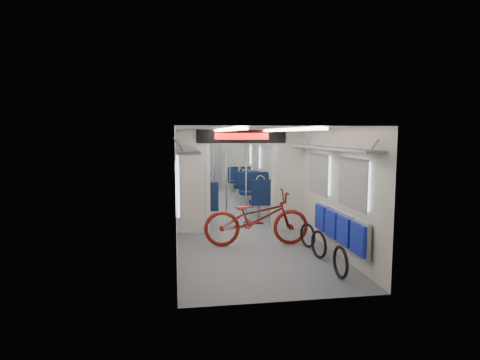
% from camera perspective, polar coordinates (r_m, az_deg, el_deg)
% --- Properties ---
extents(carriage, '(12.00, 12.02, 2.31)m').
position_cam_1_polar(carriage, '(10.76, -1.32, 2.82)').
color(carriage, '#515456').
rests_on(carriage, ground).
extents(bicycle, '(2.11, 0.81, 1.09)m').
position_cam_1_polar(bicycle, '(7.96, 2.37, -5.43)').
color(bicycle, maroon).
rests_on(bicycle, ground).
extents(flip_bench, '(0.12, 2.15, 0.57)m').
position_cam_1_polar(flip_bench, '(7.26, 13.90, -6.52)').
color(flip_bench, gray).
rests_on(flip_bench, carriage).
extents(bike_hoop_a, '(0.06, 0.51, 0.51)m').
position_cam_1_polar(bike_hoop_a, '(6.42, 14.10, -11.48)').
color(bike_hoop_a, black).
rests_on(bike_hoop_a, ground).
extents(bike_hoop_b, '(0.14, 0.51, 0.51)m').
position_cam_1_polar(bike_hoop_b, '(7.33, 11.13, -9.16)').
color(bike_hoop_b, black).
rests_on(bike_hoop_b, ground).
extents(bike_hoop_c, '(0.19, 0.47, 0.48)m').
position_cam_1_polar(bike_hoop_c, '(7.97, 9.59, -7.94)').
color(bike_hoop_c, black).
rests_on(bike_hoop_c, ground).
extents(seat_bay_near_left, '(0.96, 2.30, 1.17)m').
position_cam_1_polar(seat_bay_near_left, '(10.76, -6.23, -2.20)').
color(seat_bay_near_left, '#0B1633').
rests_on(seat_bay_near_left, ground).
extents(seat_bay_near_right, '(0.94, 2.21, 1.14)m').
position_cam_1_polar(seat_bay_near_right, '(11.51, 2.98, -1.65)').
color(seat_bay_near_right, '#0B1633').
rests_on(seat_bay_near_right, ground).
extents(seat_bay_far_left, '(0.96, 2.31, 1.17)m').
position_cam_1_polar(seat_bay_far_left, '(14.53, -6.95, 0.06)').
color(seat_bay_far_left, '#0B1633').
rests_on(seat_bay_far_left, ground).
extents(seat_bay_far_right, '(0.88, 1.94, 1.06)m').
position_cam_1_polar(seat_bay_far_right, '(14.55, 0.45, -0.08)').
color(seat_bay_far_right, '#0B1633').
rests_on(seat_bay_far_right, ground).
extents(stanchion_near_left, '(0.04, 0.04, 2.30)m').
position_cam_1_polar(stanchion_near_left, '(9.83, -1.92, 0.41)').
color(stanchion_near_left, silver).
rests_on(stanchion_near_left, ground).
extents(stanchion_near_right, '(0.04, 0.04, 2.30)m').
position_cam_1_polar(stanchion_near_right, '(9.81, 0.88, 0.41)').
color(stanchion_near_right, silver).
rests_on(stanchion_near_right, ground).
extents(stanchion_far_left, '(0.04, 0.04, 2.30)m').
position_cam_1_polar(stanchion_far_left, '(12.68, -3.68, 1.77)').
color(stanchion_far_left, silver).
rests_on(stanchion_far_left, ground).
extents(stanchion_far_right, '(0.04, 0.04, 2.30)m').
position_cam_1_polar(stanchion_far_right, '(12.77, -1.46, 1.82)').
color(stanchion_far_right, silver).
rests_on(stanchion_far_right, ground).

